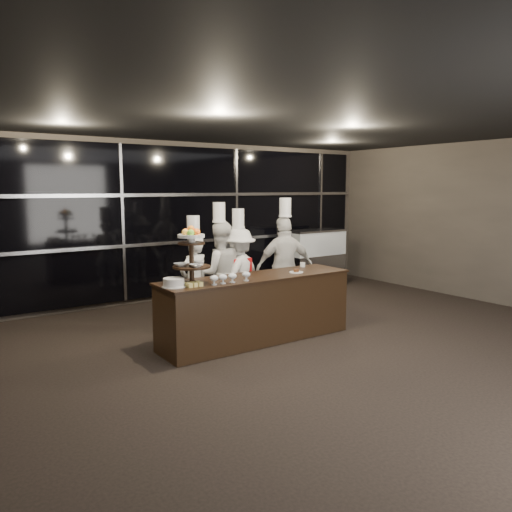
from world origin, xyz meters
TOP-DOWN VIEW (x-y plane):
  - room at (0.00, 0.00)m, footprint 10.00×10.00m
  - window_wall at (0.00, 4.94)m, footprint 8.60×0.10m
  - buffet_counter at (-0.42, 1.87)m, footprint 2.84×0.74m
  - display_stand at (-1.42, 1.87)m, footprint 0.48×0.48m
  - compotes at (-1.00, 1.65)m, footprint 0.60×0.11m
  - layer_cake at (-1.69, 1.82)m, footprint 0.30×0.30m
  - pastry_squares at (-1.47, 1.70)m, footprint 0.20×0.13m
  - small_plate at (0.21, 1.77)m, footprint 0.20×0.20m
  - chef_cup at (0.63, 2.12)m, footprint 0.08×0.08m
  - display_case at (2.81, 4.30)m, footprint 1.31×0.57m
  - chef_a at (-0.86, 2.87)m, footprint 0.59×0.46m
  - chef_b at (-0.39, 2.91)m, footprint 0.92×0.80m
  - chef_c at (-0.09, 2.83)m, footprint 1.12×0.94m
  - chef_d at (0.68, 2.63)m, footprint 1.06×0.66m

SIDE VIEW (x-z plane):
  - buffet_counter at x=-0.42m, z-range 0.01..0.93m
  - display_case at x=2.81m, z-range 0.07..1.31m
  - chef_a at x=-0.86m, z-range -0.11..1.61m
  - chef_c at x=-0.09m, z-range -0.14..1.67m
  - chef_b at x=-0.39m, z-range -0.14..1.78m
  - chef_d at x=0.68m, z-range -0.13..1.84m
  - small_plate at x=0.21m, z-range 0.91..0.96m
  - pastry_squares at x=-1.47m, z-range 0.92..0.97m
  - chef_cup at x=0.63m, z-range 0.92..0.99m
  - layer_cake at x=-1.69m, z-range 0.92..1.03m
  - compotes at x=-1.00m, z-range 0.94..1.06m
  - display_stand at x=-1.42m, z-range 0.97..1.71m
  - room at x=0.00m, z-range -3.50..6.50m
  - window_wall at x=0.00m, z-range 0.10..2.90m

